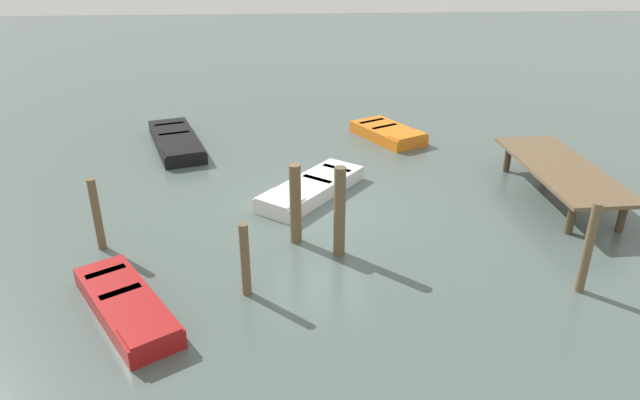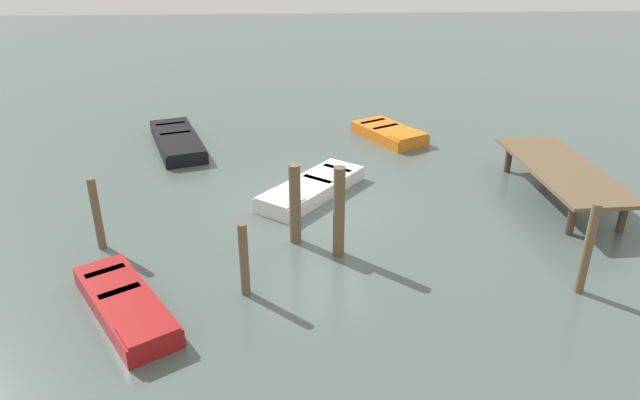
% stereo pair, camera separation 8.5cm
% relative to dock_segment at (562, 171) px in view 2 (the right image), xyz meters
% --- Properties ---
extents(ground_plane, '(80.00, 80.00, 0.00)m').
position_rel_dock_segment_xyz_m(ground_plane, '(0.47, -6.70, -0.84)').
color(ground_plane, '#4C5B56').
extents(dock_segment, '(5.15, 2.03, 0.95)m').
position_rel_dock_segment_xyz_m(dock_segment, '(0.00, 0.00, 0.00)').
color(dock_segment, brown).
rests_on(dock_segment, ground_plane).
extents(rowboat_white, '(3.67, 3.26, 0.46)m').
position_rel_dock_segment_xyz_m(rowboat_white, '(-0.61, -6.89, -0.63)').
color(rowboat_white, silver).
rests_on(rowboat_white, ground_plane).
extents(rowboat_red, '(3.36, 2.67, 0.46)m').
position_rel_dock_segment_xyz_m(rowboat_red, '(4.79, -10.76, -0.63)').
color(rowboat_red, maroon).
rests_on(rowboat_red, ground_plane).
extents(rowboat_black, '(4.39, 2.58, 0.46)m').
position_rel_dock_segment_xyz_m(rowboat_black, '(-4.91, -11.34, -0.63)').
color(rowboat_black, black).
rests_on(rowboat_black, ground_plane).
extents(rowboat_orange, '(3.11, 2.57, 0.46)m').
position_rel_dock_segment_xyz_m(rowboat_orange, '(-5.34, -3.87, -0.62)').
color(rowboat_orange, orange).
rests_on(rowboat_orange, ground_plane).
extents(mooring_piling_far_left, '(0.28, 0.28, 1.99)m').
position_rel_dock_segment_xyz_m(mooring_piling_far_left, '(2.03, -7.38, 0.15)').
color(mooring_piling_far_left, brown).
rests_on(mooring_piling_far_left, ground_plane).
extents(mooring_piling_near_left, '(0.19, 0.19, 1.78)m').
position_rel_dock_segment_xyz_m(mooring_piling_near_left, '(2.08, -11.98, 0.05)').
color(mooring_piling_near_left, brown).
rests_on(mooring_piling_near_left, ground_plane).
extents(mooring_piling_far_right, '(0.19, 0.19, 2.03)m').
position_rel_dock_segment_xyz_m(mooring_piling_far_right, '(4.53, -1.52, 0.17)').
color(mooring_piling_far_right, brown).
rests_on(mooring_piling_far_right, ground_plane).
extents(mooring_piling_near_right, '(0.19, 0.19, 1.62)m').
position_rel_dock_segment_xyz_m(mooring_piling_near_right, '(4.20, -8.45, -0.03)').
color(mooring_piling_near_right, brown).
rests_on(mooring_piling_near_right, ground_plane).
extents(mooring_piling_center, '(0.27, 0.27, 2.17)m').
position_rel_dock_segment_xyz_m(mooring_piling_center, '(2.69, -6.40, 0.24)').
color(mooring_piling_center, brown).
rests_on(mooring_piling_center, ground_plane).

